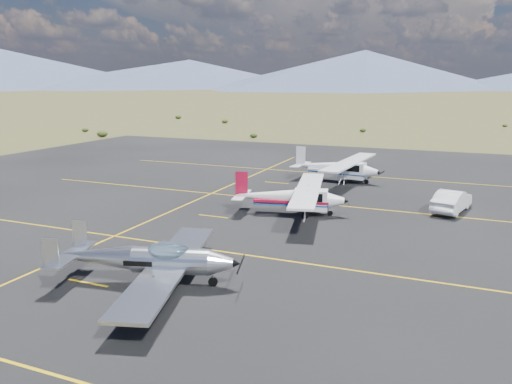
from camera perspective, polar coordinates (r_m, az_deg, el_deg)
The scene contains 6 objects.
ground at distance 22.59m, azimuth -6.93°, elevation -8.25°, with size 1600.00×1600.00×0.00m, color #383D1C.
apron at distance 28.55m, azimuth -0.01°, elevation -3.67°, with size 72.00×72.00×0.02m, color black.
aircraft_low_wing at distance 20.47m, azimuth -11.92°, elevation -7.58°, with size 7.32×9.96×2.17m.
aircraft_cessna at distance 30.40m, azimuth 4.06°, elevation -0.49°, with size 6.40×10.08×2.55m.
aircraft_plain at distance 40.91m, azimuth 9.27°, elevation 2.83°, with size 6.31×10.49×2.65m.
sedan at distance 33.38m, azimuth 21.46°, elevation -0.93°, with size 1.46×4.18×1.38m, color white.
Camera 1 is at (10.55, -18.30, 8.00)m, focal length 35.00 mm.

